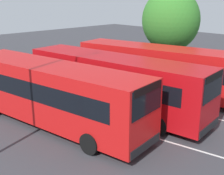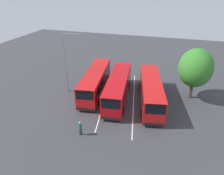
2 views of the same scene
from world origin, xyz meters
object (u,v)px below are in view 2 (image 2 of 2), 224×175
object	(u,v)px
bus_center_right	(151,91)
street_lamp	(66,60)
bus_center_left	(118,87)
pedestrian	(80,127)
depot_tree	(196,68)
bus_far_left	(95,81)

from	to	relation	value
bus_center_right	street_lamp	size ratio (longest dim) A/B	1.35
bus_center_left	bus_center_right	world-z (taller)	same
pedestrian	street_lamp	world-z (taller)	street_lamp
street_lamp	depot_tree	world-z (taller)	street_lamp
bus_center_left	depot_tree	bearing A→B (deg)	101.14
bus_far_left	depot_tree	size ratio (longest dim) A/B	1.65
bus_far_left	bus_center_left	world-z (taller)	same
bus_center_right	depot_tree	bearing A→B (deg)	107.28
bus_far_left	street_lamp	size ratio (longest dim) A/B	1.35
street_lamp	depot_tree	size ratio (longest dim) A/B	1.22
bus_far_left	street_lamp	bearing A→B (deg)	-82.20
bus_center_left	bus_center_right	size ratio (longest dim) A/B	1.00
bus_center_right	pedestrian	world-z (taller)	bus_center_right
bus_center_right	bus_far_left	bearing A→B (deg)	-105.73
bus_far_left	bus_center_left	bearing A→B (deg)	67.79
bus_center_left	pedestrian	world-z (taller)	bus_center_left
bus_center_right	pedestrian	xyz separation A→B (m)	(8.83, -6.22, -0.76)
bus_far_left	bus_center_right	size ratio (longest dim) A/B	1.00
bus_far_left	bus_center_left	distance (m)	3.77
street_lamp	depot_tree	distance (m)	17.48
bus_center_left	depot_tree	xyz separation A→B (m)	(-3.15, 9.73, 2.73)
pedestrian	bus_center_left	bearing A→B (deg)	-39.60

